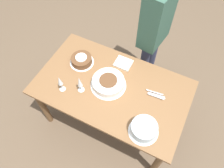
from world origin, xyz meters
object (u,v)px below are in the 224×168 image
at_px(person_cutting, 155,27).
at_px(wine_glass_far, 60,81).
at_px(cake_front_chocolate, 82,60).
at_px(cake_center_white, 108,83).
at_px(wine_glass_near, 80,82).
at_px(cake_back_decorated, 144,129).

bearing_deg(person_cutting, wine_glass_far, -21.52).
height_order(cake_front_chocolate, person_cutting, person_cutting).
height_order(cake_center_white, wine_glass_near, wine_glass_near).
xyz_separation_m(cake_back_decorated, wine_glass_near, (0.73, -0.13, 0.08)).
distance_m(cake_front_chocolate, person_cutting, 0.88).
bearing_deg(wine_glass_far, cake_front_chocolate, -89.67).
distance_m(cake_center_white, person_cutting, 0.80).
height_order(cake_center_white, cake_front_chocolate, cake_center_white).
bearing_deg(cake_front_chocolate, wine_glass_near, 119.74).
xyz_separation_m(cake_front_chocolate, person_cutting, (-0.58, -0.63, 0.19)).
relative_size(cake_back_decorated, wine_glass_far, 1.30).
relative_size(cake_center_white, wine_glass_near, 1.73).
bearing_deg(wine_glass_near, cake_back_decorated, 170.11).
distance_m(cake_back_decorated, person_cutting, 1.13).
distance_m(wine_glass_near, person_cutting, 1.02).
relative_size(cake_front_chocolate, cake_back_decorated, 0.96).
distance_m(cake_center_white, cake_back_decorated, 0.59).
relative_size(cake_front_chocolate, wine_glass_far, 1.25).
height_order(cake_center_white, cake_back_decorated, cake_back_decorated).
xyz_separation_m(cake_front_chocolate, wine_glass_far, (-0.00, 0.39, 0.10)).
distance_m(cake_back_decorated, wine_glass_near, 0.74).
xyz_separation_m(cake_front_chocolate, wine_glass_near, (-0.18, 0.31, 0.10)).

